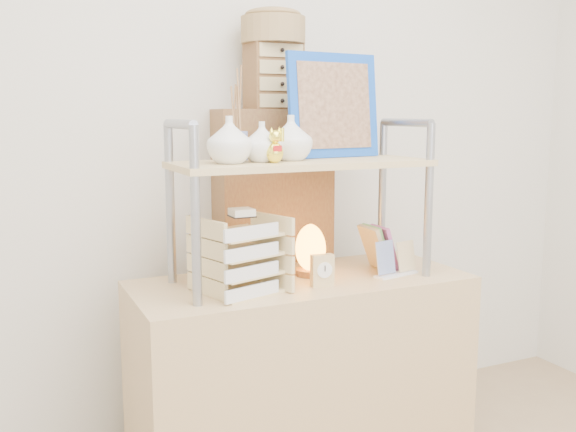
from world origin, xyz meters
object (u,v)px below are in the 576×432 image
object	(u,v)px
salt_lamp	(310,249)
cabinet	(272,275)
letter_tray	(242,259)
desk	(301,378)

from	to	relation	value
salt_lamp	cabinet	bearing A→B (deg)	91.10
letter_tray	salt_lamp	size ratio (longest dim) A/B	1.49
desk	letter_tray	world-z (taller)	letter_tray
cabinet	salt_lamp	distance (m)	0.38
desk	salt_lamp	world-z (taller)	salt_lamp
desk	salt_lamp	bearing A→B (deg)	34.55
cabinet	letter_tray	world-z (taller)	cabinet
desk	letter_tray	xyz separation A→B (m)	(-0.26, -0.08, 0.49)
cabinet	letter_tray	bearing A→B (deg)	-118.51
cabinet	desk	bearing A→B (deg)	-91.44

